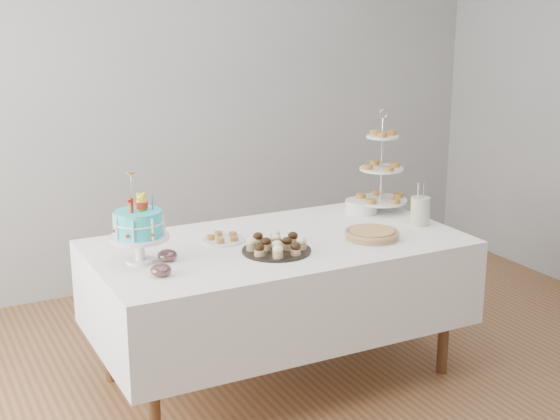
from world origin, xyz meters
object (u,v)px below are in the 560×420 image
pie (372,234)px  tiered_stand (382,169)px  cupcake_tray (276,244)px  table (278,282)px  plate_stack (361,206)px  pastry_plate (223,238)px  jam_bowl_a (161,270)px  birthday_cake (139,239)px  utensil_pitcher (420,210)px  jam_bowl_b (167,256)px

pie → tiered_stand: 0.59m
cupcake_tray → tiered_stand: bearing=24.0°
table → plate_stack: bearing=21.6°
pastry_plate → jam_bowl_a: 0.58m
birthday_cake → plate_stack: 1.45m
table → pastry_plate: size_ratio=8.54×
plate_stack → utensil_pitcher: 0.40m
tiered_stand → utensil_pitcher: tiered_stand is taller
tiered_stand → plate_stack: (-0.11, 0.03, -0.22)m
pastry_plate → utensil_pitcher: size_ratio=0.94×
table → tiered_stand: (0.80, 0.24, 0.48)m
pastry_plate → jam_bowl_b: (-0.36, -0.17, 0.01)m
pie → utensil_pitcher: utensil_pitcher is taller
pie → pastry_plate: pie is taller
plate_stack → utensil_pitcher: bearing=-67.5°
cupcake_tray → jam_bowl_a: (-0.62, -0.07, -0.01)m
plate_stack → pastry_plate: 0.95m
utensil_pitcher → tiered_stand: bearing=80.8°
cupcake_tray → jam_bowl_a: 0.63m
cupcake_tray → jam_bowl_a: cupcake_tray is taller
tiered_stand → pastry_plate: (-1.05, -0.11, -0.24)m
table → tiered_stand: 0.97m
pastry_plate → jam_bowl_a: size_ratio=2.33×
jam_bowl_b → pie: bearing=-7.9°
table → utensil_pitcher: bearing=-6.0°
table → cupcake_tray: 0.32m
pie → jam_bowl_b: jam_bowl_b is taller
tiered_stand → jam_bowl_b: size_ratio=6.35×
tiered_stand → jam_bowl_a: tiered_stand is taller
table → jam_bowl_a: jam_bowl_a is taller
birthday_cake → pie: bearing=-23.9°
birthday_cake → plate_stack: bearing=-4.3°
pie → plate_stack: size_ratio=1.50×
birthday_cake → utensil_pitcher: birthday_cake is taller
cupcake_tray → jam_bowl_b: size_ratio=3.63×
plate_stack → pastry_plate: (-0.94, -0.14, -0.02)m
pie → jam_bowl_b: size_ratio=3.01×
pie → pastry_plate: bearing=156.0°
tiered_stand → utensil_pitcher: bearing=-83.7°
birthday_cake → cupcake_tray: (0.65, -0.15, -0.08)m
plate_stack → jam_bowl_a: 1.49m
cupcake_tray → pastry_plate: size_ratio=1.54×
pie → utensil_pitcher: (0.38, 0.09, 0.06)m
plate_stack → cupcake_tray: bearing=-151.3°
tiered_stand → jam_bowl_b: (-1.42, -0.28, -0.23)m
jam_bowl_b → birthday_cake: bearing=163.5°
table → tiered_stand: size_ratio=3.16×
table → jam_bowl_a: 0.79m
birthday_cake → pastry_plate: 0.51m
pastry_plate → jam_bowl_b: jam_bowl_b is taller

